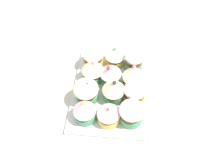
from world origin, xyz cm
name	(u,v)px	position (x,y,z in cm)	size (l,w,h in cm)	color
ground_plane	(112,95)	(0.00, 0.00, -1.50)	(180.00, 180.00, 3.00)	beige
baking_tray	(112,91)	(0.00, 0.00, 0.60)	(28.19, 21.92, 1.20)	silver
cupcake_0	(93,58)	(-8.89, -6.49, 4.25)	(5.89, 5.89, 6.36)	#EFC651
cupcake_1	(93,70)	(-3.65, -5.80, 4.99)	(6.21, 6.21, 7.68)	#4C9E6B
cupcake_2	(86,91)	(3.36, -6.60, 4.69)	(6.73, 6.73, 6.83)	#4C9E6B
cupcake_3	(84,111)	(9.21, -6.12, 4.84)	(5.90, 5.90, 7.38)	#4C9E6B
cupcake_4	(115,55)	(-10.12, -0.15, 4.76)	(6.12, 6.12, 7.16)	#EFC651
cupcake_5	(110,74)	(-2.85, -0.69, 4.98)	(6.01, 6.01, 7.55)	#4C9E6B
cupcake_6	(114,89)	(2.43, 0.64, 5.24)	(6.17, 6.17, 8.18)	#4C9E6B
cupcake_7	(111,114)	(9.38, 0.49, 4.48)	(5.97, 5.97, 6.69)	#EFC651
cupcake_8	(134,60)	(-8.74, 5.66, 4.74)	(5.59, 5.59, 6.86)	#4C9E6B
cupcake_9	(134,76)	(-2.48, 5.79, 5.05)	(6.23, 6.23, 7.80)	#EFC651
cupcake_10	(135,93)	(2.41, 6.25, 4.49)	(5.90, 5.90, 6.84)	#EFC651
cupcake_11	(131,113)	(8.67, 5.70, 4.54)	(6.49, 6.49, 6.41)	#4C9E6B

